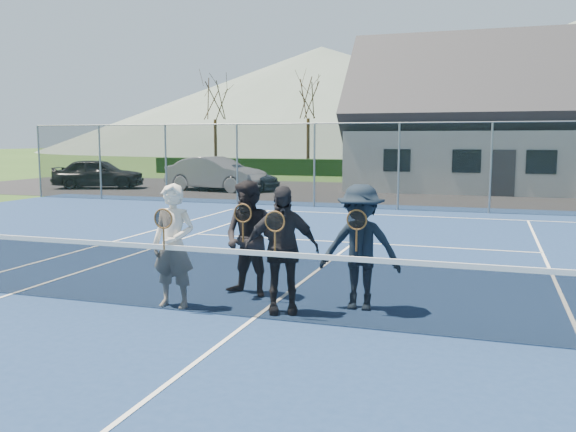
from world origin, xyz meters
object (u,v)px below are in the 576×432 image
tennis_net (254,281)px  player_b (250,239)px  clubhouse (515,107)px  player_d (360,247)px  car_c (234,177)px  player_a (173,246)px  car_a (99,173)px  player_c (281,249)px  car_b (216,174)px

tennis_net → player_b: (-0.52, 1.13, 0.38)m
clubhouse → player_d: size_ratio=8.67×
tennis_net → player_b: size_ratio=6.49×
car_c → player_a: player_a is taller
player_a → car_a: bearing=128.1°
car_a → player_c: bearing=-156.7°
clubhouse → player_d: 23.44m
car_a → player_b: 22.75m
player_b → player_d: size_ratio=1.00×
player_b → player_d: 1.79m
tennis_net → player_b: player_b is taller
tennis_net → clubhouse: 24.57m
tennis_net → player_d: size_ratio=6.49×
player_c → player_d: 1.14m
clubhouse → player_c: size_ratio=8.67×
car_c → car_a: bearing=93.7°
player_a → player_c: bearing=8.2°
clubhouse → player_b: bearing=-101.2°
car_b → player_d: 20.77m
tennis_net → player_d: (1.26, 0.92, 0.38)m
car_a → car_b: (6.15, 0.53, 0.06)m
player_d → car_c: bearing=118.3°
car_b → player_c: size_ratio=2.72×
clubhouse → player_a: bearing=-102.6°
clubhouse → player_c: 24.08m
player_b → car_c: bearing=114.1°
player_a → player_c: (1.57, 0.23, -0.00)m
player_a → player_b: size_ratio=1.00×
player_c → car_b: bearing=117.6°
car_a → player_c: size_ratio=2.44×
tennis_net → player_c: bearing=59.1°
player_a → player_b: 1.24m
player_c → player_d: bearing=26.8°
car_c → player_a: size_ratio=2.46×
car_c → clubhouse: bearing=-72.5°
car_a → car_c: (6.94, 0.89, -0.10)m
tennis_net → player_d: 1.61m
car_a → car_c: 6.99m
car_b → tennis_net: bearing=-143.5°
car_a → clubhouse: (19.50, 5.74, 3.24)m
car_c → player_b: 19.73m
player_a → player_d: 2.69m
car_b → player_d: (10.61, -17.86, 0.12)m
car_a → player_d: size_ratio=2.44×
clubhouse → player_d: bearing=-96.8°
car_b → car_c: 0.88m
clubhouse → player_d: clubhouse is taller
player_c → car_c: bearing=115.2°
clubhouse → car_b: bearing=-158.6°
player_d → car_a: bearing=134.0°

